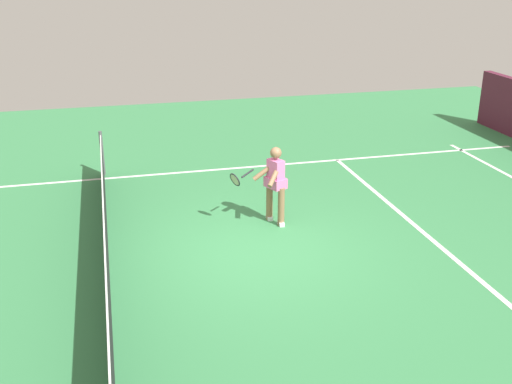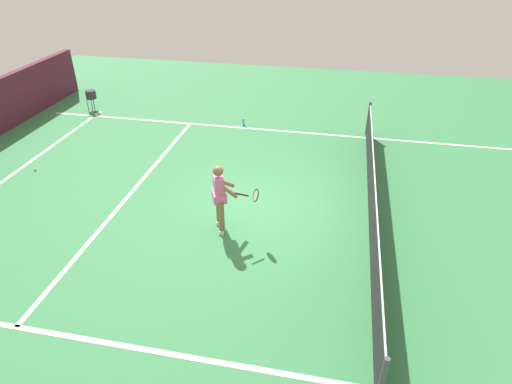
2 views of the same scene
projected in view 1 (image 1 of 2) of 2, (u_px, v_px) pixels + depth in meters
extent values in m
plane|color=#38844C|center=(257.00, 250.00, 10.99)|extent=(24.26, 24.26, 0.00)
cube|color=white|center=(422.00, 231.00, 11.72)|extent=(9.00, 0.10, 0.01)
cube|color=white|center=(213.00, 170.00, 15.06)|extent=(0.10, 16.66, 0.01)
cylinder|color=#4C4C51|center=(102.00, 153.00, 14.55)|extent=(0.08, 0.08, 1.08)
cube|color=#232326|center=(106.00, 241.00, 10.23)|extent=(9.52, 0.02, 0.96)
cube|color=white|center=(103.00, 213.00, 10.05)|extent=(9.52, 0.02, 0.04)
cylinder|color=#8C6647|center=(281.00, 207.00, 11.85)|extent=(0.13, 0.13, 0.78)
cylinder|color=#8C6647|center=(269.00, 201.00, 12.11)|extent=(0.13, 0.13, 0.78)
cube|color=white|center=(281.00, 223.00, 11.97)|extent=(0.20, 0.10, 0.08)
cube|color=white|center=(269.00, 218.00, 12.24)|extent=(0.20, 0.10, 0.08)
cube|color=pink|center=(276.00, 173.00, 11.74)|extent=(0.37, 0.31, 0.52)
cube|color=pink|center=(276.00, 182.00, 11.82)|extent=(0.48, 0.42, 0.20)
sphere|color=#8C6647|center=(276.00, 153.00, 11.60)|extent=(0.22, 0.22, 0.22)
cylinder|color=#8C6647|center=(275.00, 175.00, 11.54)|extent=(0.42, 0.38, 0.37)
cylinder|color=#8C6647|center=(265.00, 171.00, 11.76)|extent=(0.10, 0.48, 0.37)
cylinder|color=black|center=(248.00, 173.00, 11.76)|extent=(0.15, 0.28, 0.14)
torus|color=black|center=(235.00, 180.00, 11.61)|extent=(0.31, 0.22, 0.28)
cylinder|color=beige|center=(235.00, 180.00, 11.61)|extent=(0.26, 0.18, 0.23)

